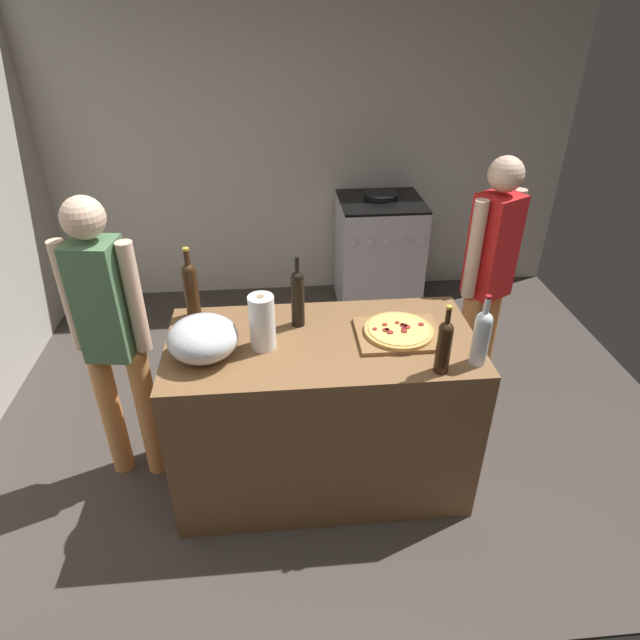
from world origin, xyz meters
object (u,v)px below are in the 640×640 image
(wine_bottle_green, at_px, (298,296))
(stove, at_px, (378,253))
(mixing_bowl, at_px, (203,338))
(wine_bottle_clear, at_px, (444,344))
(wine_bottle_dark, at_px, (191,287))
(person_in_stripes, at_px, (110,332))
(paper_towel_roll, at_px, (262,322))
(pizza, at_px, (399,330))
(person_in_red, at_px, (488,274))
(wine_bottle_amber, at_px, (481,335))

(wine_bottle_green, height_order, stove, wine_bottle_green)
(mixing_bowl, distance_m, stove, 2.36)
(wine_bottle_clear, bearing_deg, wine_bottle_green, 143.49)
(wine_bottle_dark, height_order, stove, wine_bottle_dark)
(wine_bottle_clear, distance_m, wine_bottle_dark, 1.25)
(wine_bottle_green, distance_m, stove, 1.98)
(wine_bottle_dark, height_order, person_in_stripes, person_in_stripes)
(mixing_bowl, distance_m, wine_bottle_dark, 0.38)
(paper_towel_roll, xyz_separation_m, stove, (0.92, 1.92, -0.56))
(paper_towel_roll, relative_size, wine_bottle_green, 0.73)
(wine_bottle_green, distance_m, wine_bottle_dark, 0.54)
(pizza, xyz_separation_m, wine_bottle_green, (-0.47, 0.15, 0.13))
(stove, xyz_separation_m, person_in_stripes, (-1.65, -1.75, 0.44))
(stove, xyz_separation_m, person_in_red, (0.38, -1.32, 0.45))
(paper_towel_roll, height_order, person_in_red, person_in_red)
(paper_towel_roll, height_order, wine_bottle_green, wine_bottle_green)
(wine_bottle_dark, distance_m, stove, 2.13)
(wine_bottle_amber, bearing_deg, wine_bottle_dark, 158.09)
(wine_bottle_green, relative_size, person_in_red, 0.23)
(pizza, xyz_separation_m, wine_bottle_clear, (0.12, -0.29, 0.11))
(wine_bottle_green, bearing_deg, paper_towel_roll, -133.73)
(wine_bottle_green, relative_size, stove, 0.38)
(mixing_bowl, bearing_deg, paper_towel_roll, 12.04)
(pizza, distance_m, person_in_stripes, 1.39)
(wine_bottle_clear, xyz_separation_m, stove, (0.15, 2.18, -0.57))
(wine_bottle_amber, height_order, person_in_red, person_in_red)
(wine_bottle_clear, relative_size, wine_bottle_amber, 0.96)
(wine_bottle_clear, distance_m, person_in_stripes, 1.57)
(wine_bottle_green, bearing_deg, pizza, -17.50)
(pizza, distance_m, wine_bottle_amber, 0.40)
(stove, bearing_deg, person_in_stripes, -133.33)
(pizza, distance_m, wine_bottle_dark, 1.04)
(wine_bottle_amber, distance_m, wine_bottle_dark, 1.40)
(stove, bearing_deg, wine_bottle_clear, -93.95)
(wine_bottle_green, height_order, person_in_red, person_in_red)
(paper_towel_roll, distance_m, person_in_stripes, 0.76)
(person_in_stripes, bearing_deg, pizza, -5.64)
(paper_towel_roll, xyz_separation_m, wine_bottle_clear, (0.77, -0.26, 0.01))
(wine_bottle_dark, bearing_deg, wine_bottle_amber, -21.91)
(wine_bottle_amber, xyz_separation_m, person_in_red, (0.35, 0.82, -0.13))
(wine_bottle_amber, distance_m, wine_bottle_green, 0.87)
(wine_bottle_green, height_order, wine_bottle_dark, wine_bottle_dark)
(wine_bottle_clear, relative_size, person_in_red, 0.21)
(mixing_bowl, xyz_separation_m, stove, (1.18, 1.98, -0.53))
(mixing_bowl, height_order, paper_towel_roll, paper_towel_roll)
(pizza, bearing_deg, wine_bottle_green, 162.50)
(pizza, bearing_deg, person_in_stripes, 174.36)
(wine_bottle_amber, relative_size, wine_bottle_green, 0.92)
(paper_towel_roll, bearing_deg, stove, 64.43)
(wine_bottle_green, xyz_separation_m, wine_bottle_dark, (-0.52, 0.13, 0.00))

